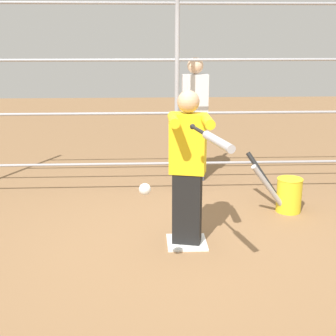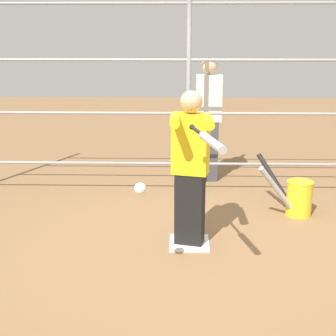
{
  "view_description": "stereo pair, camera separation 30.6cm",
  "coord_description": "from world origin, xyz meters",
  "px_view_note": "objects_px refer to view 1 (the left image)",
  "views": [
    {
      "loc": [
        0.4,
        4.37,
        2.03
      ],
      "look_at": [
        0.21,
        0.34,
        0.9
      ],
      "focal_mm": 50.0,
      "sensor_mm": 36.0,
      "label": 1
    },
    {
      "loc": [
        0.1,
        4.38,
        2.03
      ],
      "look_at": [
        0.21,
        0.34,
        0.9
      ],
      "focal_mm": 50.0,
      "sensor_mm": 36.0,
      "label": 2
    }
  ],
  "objects_px": {
    "softball_in_flight": "(145,189)",
    "bat_bucket": "(286,193)",
    "bystander_behind_fence": "(195,118)",
    "baseball_bat_swinging": "(214,139)",
    "batter": "(188,164)"
  },
  "relations": [
    {
      "from": "batter",
      "to": "softball_in_flight",
      "type": "relative_size",
      "value": 16.18
    },
    {
      "from": "batter",
      "to": "bystander_behind_fence",
      "type": "xyz_separation_m",
      "value": [
        -0.3,
        -2.24,
        0.08
      ]
    },
    {
      "from": "bat_bucket",
      "to": "baseball_bat_swinging",
      "type": "bearing_deg",
      "value": 56.61
    },
    {
      "from": "batter",
      "to": "softball_in_flight",
      "type": "bearing_deg",
      "value": 63.18
    },
    {
      "from": "softball_in_flight",
      "to": "bat_bucket",
      "type": "distance_m",
      "value": 2.47
    },
    {
      "from": "baseball_bat_swinging",
      "to": "batter",
      "type": "bearing_deg",
      "value": -82.01
    },
    {
      "from": "softball_in_flight",
      "to": "baseball_bat_swinging",
      "type": "bearing_deg",
      "value": 175.18
    },
    {
      "from": "bystander_behind_fence",
      "to": "softball_in_flight",
      "type": "bearing_deg",
      "value": 76.91
    },
    {
      "from": "softball_in_flight",
      "to": "bat_bucket",
      "type": "relative_size",
      "value": 0.13
    },
    {
      "from": "bat_bucket",
      "to": "batter",
      "type": "bearing_deg",
      "value": 34.4
    },
    {
      "from": "baseball_bat_swinging",
      "to": "softball_in_flight",
      "type": "height_order",
      "value": "baseball_bat_swinging"
    },
    {
      "from": "batter",
      "to": "softball_in_flight",
      "type": "height_order",
      "value": "batter"
    },
    {
      "from": "softball_in_flight",
      "to": "bat_bucket",
      "type": "xyz_separation_m",
      "value": [
        -1.68,
        -1.69,
        -0.64
      ]
    },
    {
      "from": "baseball_bat_swinging",
      "to": "bystander_behind_fence",
      "type": "height_order",
      "value": "bystander_behind_fence"
    },
    {
      "from": "bat_bucket",
      "to": "bystander_behind_fence",
      "type": "height_order",
      "value": "bystander_behind_fence"
    }
  ]
}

